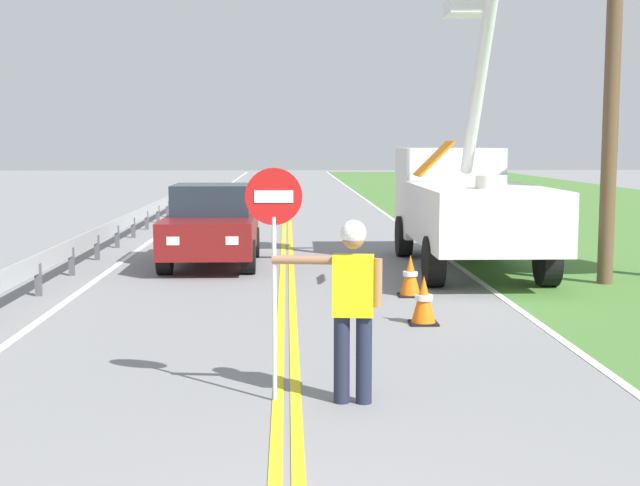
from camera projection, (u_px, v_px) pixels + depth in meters
The scene contains 12 objects.
centerline_yellow_left at pixel (284, 237), 24.02m from camera, with size 0.11×110.00×0.01m, color yellow.
centerline_yellow_right at pixel (290, 237), 24.02m from camera, with size 0.11×110.00×0.01m, color yellow.
edge_line_right at pixel (416, 236), 24.16m from camera, with size 0.12×110.00×0.01m, color silver.
edge_line_left at pixel (156, 237), 23.89m from camera, with size 0.12×110.00×0.01m, color silver.
flagger_worker at pixel (352, 299), 8.54m from camera, with size 1.08×0.29×1.83m.
stop_sign_paddle at pixel (274, 231), 8.52m from camera, with size 0.56×0.04×2.33m.
utility_bucket_truck at pixel (464, 199), 18.01m from camera, with size 2.72×6.83×5.92m.
oncoming_sedan_nearest at pixel (212, 226), 18.38m from camera, with size 1.93×4.11×1.70m.
utility_pole_near at pixel (613, 47), 15.51m from camera, with size 1.80×0.28×8.20m.
traffic_cone_lead at pixel (424, 301), 12.38m from camera, with size 0.40×0.40×0.70m.
traffic_cone_mid at pixel (410, 276), 14.65m from camera, with size 0.40×0.40×0.70m.
guardrail_left_shoulder at pixel (107, 231), 20.33m from camera, with size 0.10×32.00×0.71m.
Camera 1 is at (0.01, -3.90, 2.56)m, focal length 48.85 mm.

